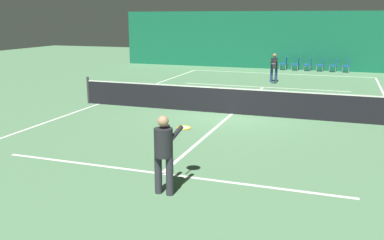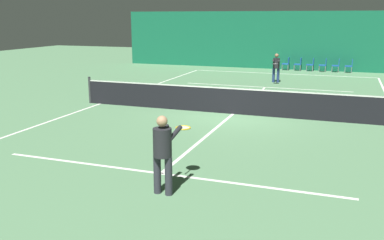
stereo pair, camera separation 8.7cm
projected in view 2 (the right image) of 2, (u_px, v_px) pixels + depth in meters
The scene contains 16 objects.
ground_plane at pixel (233, 114), 15.38m from camera, with size 60.00×60.00×0.00m, color #56845B.
backdrop_curtain at pixel (288, 41), 28.07m from camera, with size 23.00×0.12×3.78m.
court_line_baseline_far at pixel (281, 74), 26.26m from camera, with size 11.00×0.10×0.00m.
court_line_service_far at pixel (265, 87), 21.23m from camera, with size 8.25×0.10×0.00m.
court_line_service_near at pixel (161, 173), 9.52m from camera, with size 8.25×0.10×0.00m.
court_line_sideline_left at pixel (100, 104), 17.19m from camera, with size 0.10×23.80×0.00m.
court_line_centre at pixel (233, 114), 15.38m from camera, with size 0.10×12.80×0.00m.
tennis_net at pixel (233, 100), 15.26m from camera, with size 12.00×0.10×1.07m.
player_near at pixel (164, 148), 8.26m from camera, with size 0.43×1.33×1.58m.
player_far at pixel (276, 66), 22.61m from camera, with size 0.47×1.31×1.53m.
courtside_chair_0 at pixel (287, 63), 27.88m from camera, with size 0.44×0.44×0.84m.
courtside_chair_1 at pixel (299, 63), 27.63m from camera, with size 0.44×0.44×0.84m.
courtside_chair_2 at pixel (311, 64), 27.37m from camera, with size 0.44×0.44×0.84m.
courtside_chair_3 at pixel (324, 64), 27.11m from camera, with size 0.44×0.44×0.84m.
courtside_chair_4 at pixel (337, 65), 26.86m from camera, with size 0.44×0.44×0.84m.
courtside_chair_5 at pixel (350, 65), 26.60m from camera, with size 0.44×0.44×0.84m.
Camera 2 is at (3.69, -14.61, 3.40)m, focal length 40.00 mm.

